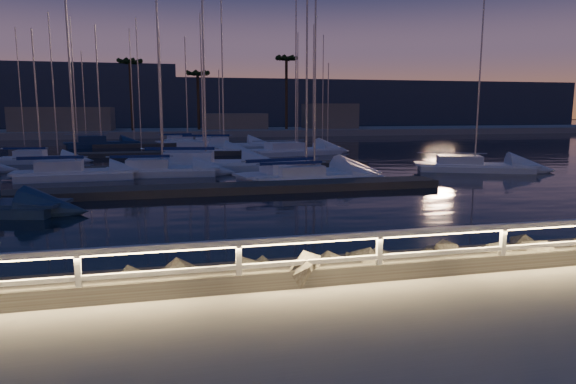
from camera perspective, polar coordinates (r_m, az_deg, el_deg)
The scene contains 22 objects.
ground at distance 10.96m, azimuth 5.13°, elevation -10.04°, with size 400.00×400.00×0.00m, color #9B948C.
harbor_water at distance 41.41m, azimuth -8.78°, elevation 2.75°, with size 400.00×440.00×0.60m.
guard_rail at distance 10.71m, azimuth 4.85°, elevation -6.17°, with size 44.11×0.12×1.06m.
riprap at distance 13.03m, azimuth 14.95°, elevation -7.82°, with size 36.34×2.94×1.41m.
floating_docks at distance 42.62m, azimuth -8.94°, elevation 3.69°, with size 22.00×36.00×0.40m.
far_shore at distance 83.98m, azimuth -11.35°, elevation 6.76°, with size 160.00×14.00×5.20m.
palm_left at distance 82.19m, azimuth -17.16°, elevation 13.36°, with size 3.00×3.00×11.20m.
palm_center at distance 83.13m, azimuth -10.01°, elevation 12.63°, with size 3.00×3.00×9.70m.
palm_right at distance 84.38m, azimuth -0.18°, elevation 14.25°, with size 3.00×3.00×12.20m.
distant_hills at distance 144.72m, azimuth -21.22°, elevation 9.04°, with size 230.00×37.50×18.00m.
sailboat_a at distance 33.38m, azimuth -22.77°, elevation 2.00°, with size 7.19×2.46×12.15m.
sailboat_c at distance 29.46m, azimuth 2.58°, elevation 1.76°, with size 7.37×2.88×12.21m.
sailboat_d at distance 30.45m, azimuth 1.64°, elevation 2.06°, with size 8.86×4.38×14.45m.
sailboat_f at distance 33.54m, azimuth -14.08°, elevation 2.43°, with size 7.21×2.62×12.06m.
sailboat_g at distance 36.30m, azimuth -9.48°, elevation 3.17°, with size 9.60×4.40×15.74m.
sailboat_h at distance 37.28m, azimuth 19.69°, elevation 2.81°, with size 8.16×5.11×13.43m.
sailboat_i at distance 44.82m, azimuth -25.95°, elevation 3.40°, with size 6.15×2.27×10.32m.
sailboat_j at distance 49.33m, azimuth -9.61°, elevation 4.69°, with size 7.89×3.97×12.95m.
sailboat_k at distance 54.02m, azimuth -7.42°, elevation 5.16°, with size 9.53×3.43×15.87m.
sailboat_l at distance 47.74m, azimuth 0.60°, elevation 4.67°, with size 9.30×4.43×15.17m.
sailboat_m at distance 61.11m, azimuth -20.21°, elevation 5.13°, with size 8.07×4.14×13.32m.
sailboat_n at distance 61.93m, azimuth -11.24°, elevation 5.52°, with size 7.61×4.03×12.50m.
Camera 1 is at (-3.34, -9.80, 3.61)m, focal length 32.00 mm.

